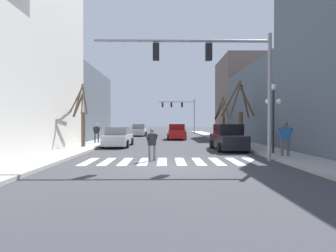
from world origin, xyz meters
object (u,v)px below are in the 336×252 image
Objects in this scene: car_parked_left_near at (178,130)px; pedestrian_on_right_sidewalk at (97,131)px; street_lamp_right_corner at (273,104)px; car_driving_toward_lane at (176,132)px; street_tree_left_mid at (240,115)px; car_parked_left_mid at (139,130)px; traffic_signal_near at (217,66)px; street_tree_right_mid at (82,116)px; car_parked_right_mid at (228,138)px; pedestrian_crossing_street at (152,142)px; street_tree_right_near at (223,120)px; car_parked_left_far at (118,137)px; traffic_signal_far at (181,108)px; pedestrian_on_left_sidewalk at (285,136)px.

pedestrian_on_right_sidewalk is at bearing 153.54° from car_parked_left_near.
car_driving_toward_lane is (-4.95, 15.32, -2.18)m from street_lamp_right_corner.
car_parked_left_mid is at bearing 121.16° from street_tree_left_mid.
traffic_signal_near reaches higher than car_driving_toward_lane.
car_driving_toward_lane is 13.31m from street_tree_right_mid.
street_tree_left_mid is (1.84, 3.40, 1.71)m from car_parked_right_mid.
traffic_signal_near reaches higher than pedestrian_crossing_street.
street_tree_right_near is (13.06, 8.08, 1.14)m from pedestrian_on_right_sidewalk.
car_parked_right_mid is (2.30, -21.54, 0.04)m from car_parked_left_near.
car_parked_left_mid is 25.13m from pedestrian_crossing_street.
car_parked_right_mid is (1.81, 5.12, -3.91)m from traffic_signal_near.
street_tree_right_mid is (-5.55, 6.38, 1.43)m from pedestrian_crossing_street.
street_lamp_right_corner is 0.76× the size of street_tree_left_mid.
street_tree_right_near is (2.58, 13.21, 1.45)m from car_parked_right_mid.
car_driving_toward_lane is 2.93× the size of pedestrian_crossing_street.
street_lamp_right_corner reaches higher than car_parked_left_mid.
street_tree_left_mid is (9.98, -16.51, 1.75)m from car_parked_left_mid.
street_tree_right_mid is (-13.20, -11.85, 0.10)m from street_tree_right_near.
car_parked_left_far is at bearing -136.29° from street_tree_right_near.
traffic_signal_near is 5.00m from pedestrian_crossing_street.
street_lamp_right_corner is at bearing 28.44° from traffic_signal_near.
street_tree_left_mid is at bearing -148.84° from car_parked_left_mid.
street_tree_right_near is (0.68, 16.32, -0.72)m from street_lamp_right_corner.
traffic_signal_far reaches higher than street_tree_right_near.
street_tree_left_mid reaches higher than car_driving_toward_lane.
street_lamp_right_corner is 25.11m from car_parked_left_near.
car_driving_toward_lane is at bearing 14.05° from car_parked_right_mid.
traffic_signal_far reaches higher than car_parked_left_mid.
car_driving_toward_lane reaches higher than pedestrian_crossing_street.
traffic_signal_near reaches higher than pedestrian_on_left_sidewalk.
pedestrian_crossing_street reaches higher than car_parked_left_far.
street_lamp_right_corner is 0.97× the size of car_parked_left_near.
car_driving_toward_lane is 10.26m from pedestrian_on_right_sidewalk.
traffic_signal_near is 9.53m from street_tree_left_mid.
pedestrian_on_right_sidewalk reaches higher than car_parked_right_mid.
car_driving_toward_lane is at bearing 115.25° from pedestrian_on_left_sidewalk.
car_driving_toward_lane is 10.57m from car_parked_left_far.
traffic_signal_far is at bearing 96.18° from street_lamp_right_corner.
car_parked_left_mid is at bearing 147.97° from street_tree_right_near.
traffic_signal_near reaches higher than car_parked_right_mid.
traffic_signal_near is 17.81m from car_driving_toward_lane.
car_driving_toward_lane is (5.08, -7.71, 0.02)m from car_parked_left_mid.
car_parked_left_far is 14.93m from street_tree_right_near.
traffic_signal_far reaches higher than car_parked_left_far.
pedestrian_on_right_sidewalk is 15.73m from pedestrian_on_left_sidewalk.
street_tree_right_near is (0.63, 17.73, 1.06)m from pedestrian_on_left_sidewalk.
street_tree_right_near is at bearing 39.59° from pedestrian_crossing_street.
pedestrian_crossing_street is (3.07, -24.94, 0.15)m from car_parked_left_mid.
street_tree_left_mid is at bearing 9.31° from street_tree_right_mid.
street_tree_right_near reaches higher than pedestrian_on_left_sidewalk.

